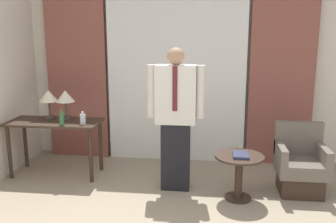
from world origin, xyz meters
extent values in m
cube|color=silver|center=(0.00, 3.08, 1.35)|extent=(10.00, 0.06, 2.70)
cube|color=white|center=(0.00, 2.95, 1.29)|extent=(1.99, 0.06, 2.58)
cube|color=brown|center=(-1.48, 2.95, 1.29)|extent=(0.89, 0.06, 2.58)
cube|color=brown|center=(1.48, 2.95, 1.29)|extent=(0.89, 0.06, 2.58)
cube|color=#38281E|center=(-1.52, 2.15, 0.72)|extent=(1.21, 0.54, 0.03)
cylinder|color=#38281E|center=(-2.07, 1.94, 0.35)|extent=(0.05, 0.05, 0.71)
cylinder|color=#38281E|center=(-0.98, 1.94, 0.35)|extent=(0.05, 0.05, 0.71)
cylinder|color=#38281E|center=(-2.07, 2.36, 0.35)|extent=(0.05, 0.05, 0.71)
cylinder|color=#38281E|center=(-0.98, 2.36, 0.35)|extent=(0.05, 0.05, 0.71)
cylinder|color=#4C4238|center=(-1.64, 2.28, 0.76)|extent=(0.12, 0.12, 0.04)
cylinder|color=#4C4238|center=(-1.64, 2.28, 0.87)|extent=(0.02, 0.02, 0.20)
cone|color=beige|center=(-1.64, 2.28, 1.05)|extent=(0.25, 0.25, 0.15)
cylinder|color=#4C4238|center=(-1.41, 2.28, 0.76)|extent=(0.12, 0.12, 0.04)
cylinder|color=#4C4238|center=(-1.41, 2.28, 0.87)|extent=(0.02, 0.02, 0.20)
cone|color=beige|center=(-1.41, 2.28, 1.05)|extent=(0.25, 0.25, 0.15)
cylinder|color=silver|center=(-1.09, 2.03, 0.80)|extent=(0.07, 0.07, 0.13)
cylinder|color=silver|center=(-1.09, 2.03, 0.88)|extent=(0.03, 0.03, 0.04)
cylinder|color=#336638|center=(-1.34, 1.95, 0.81)|extent=(0.06, 0.06, 0.15)
cylinder|color=#336638|center=(-1.34, 1.95, 0.91)|extent=(0.03, 0.03, 0.04)
cube|color=black|center=(0.11, 1.88, 0.41)|extent=(0.34, 0.18, 0.83)
cube|color=silver|center=(0.11, 1.88, 1.17)|extent=(0.47, 0.21, 0.69)
cube|color=#5B1E23|center=(0.11, 1.76, 1.26)|extent=(0.06, 0.01, 0.52)
cylinder|color=silver|center=(-0.18, 1.88, 1.20)|extent=(0.10, 0.10, 0.62)
cylinder|color=silver|center=(0.39, 1.88, 1.20)|extent=(0.10, 0.10, 0.62)
sphere|color=tan|center=(0.11, 1.88, 1.61)|extent=(0.20, 0.20, 0.20)
cube|color=#38281E|center=(1.59, 1.92, 0.12)|extent=(0.48, 0.46, 0.25)
cube|color=#665B51|center=(1.59, 1.92, 0.33)|extent=(0.56, 0.54, 0.16)
cube|color=#665B51|center=(1.59, 2.15, 0.61)|extent=(0.56, 0.10, 0.41)
cube|color=#665B51|center=(1.35, 1.92, 0.50)|extent=(0.08, 0.54, 0.18)
cube|color=#665B51|center=(1.83, 1.92, 0.50)|extent=(0.08, 0.54, 0.18)
cylinder|color=#38281E|center=(0.85, 1.67, 0.01)|extent=(0.30, 0.30, 0.02)
cylinder|color=#38281E|center=(0.85, 1.67, 0.25)|extent=(0.09, 0.09, 0.50)
cylinder|color=#38281E|center=(0.85, 1.67, 0.51)|extent=(0.55, 0.55, 0.02)
cube|color=#2D334C|center=(0.86, 1.64, 0.54)|extent=(0.18, 0.25, 0.03)
camera|label=1|loc=(0.53, -2.40, 1.90)|focal=40.00mm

